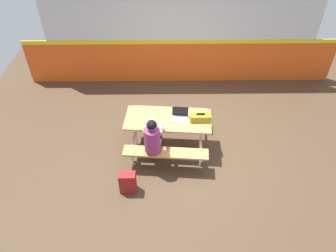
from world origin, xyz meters
The scene contains 7 objects.
ground_plane centered at (0.00, 0.00, -0.01)m, with size 10.00×10.00×0.02m, color #4C3826.
accent_backdrop centered at (0.00, 2.59, 1.25)m, with size 8.00×0.14×2.60m.
picnic_table_main centered at (-0.37, 0.00, 0.57)m, with size 1.76×1.68×0.74m.
student_nearer centered at (-0.65, -0.53, 0.71)m, with size 0.38×0.53×1.21m.
laptop_silver centered at (-0.13, 0.02, 0.79)m, with size 0.34×0.25×0.22m.
toolbox_grey centered at (0.27, -0.05, 0.81)m, with size 0.40×0.18×0.18m.
backpack_dark centered at (-1.11, -1.16, 0.22)m, with size 0.30×0.22×0.44m.
Camera 1 is at (-0.43, -4.89, 4.77)m, focal length 34.17 mm.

